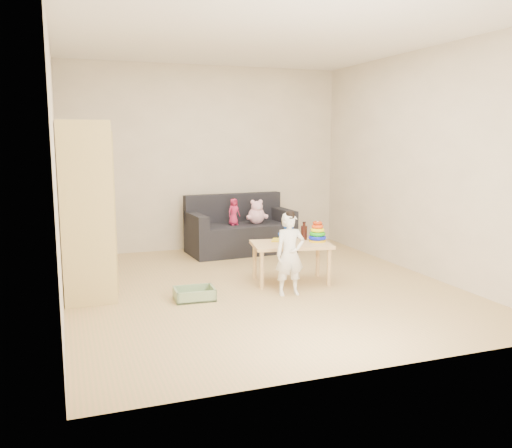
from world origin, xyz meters
name	(u,v)px	position (x,y,z in m)	size (l,w,h in m)	color
room	(260,166)	(0.00, 0.00, 1.30)	(4.50, 4.50, 4.50)	tan
wardrobe	(85,209)	(-1.75, 0.39, 0.88)	(0.49, 0.98, 1.76)	#E2C47C
sofa	(241,238)	(0.36, 1.76, 0.20)	(1.44, 0.72, 0.41)	black
play_table	(291,263)	(0.39, 0.06, 0.22)	(0.85, 0.54, 0.45)	#E0AB7A
storage_bin	(194,294)	(-0.77, -0.21, 0.06)	(0.39, 0.30, 0.12)	gray
toddler	(290,255)	(0.19, -0.37, 0.41)	(0.31, 0.20, 0.83)	white
pink_bear	(257,214)	(0.58, 1.71, 0.55)	(0.25, 0.21, 0.28)	#FFBBD4
doll	(234,212)	(0.25, 1.70, 0.59)	(0.18, 0.12, 0.36)	#BE2350
ring_stacker	(317,233)	(0.70, 0.04, 0.54)	(0.20, 0.20, 0.23)	yellow
brown_bottle	(304,232)	(0.61, 0.19, 0.54)	(0.07, 0.07, 0.20)	black
blue_plush	(288,231)	(0.40, 0.16, 0.57)	(0.19, 0.15, 0.23)	blue
wooden_figure	(287,239)	(0.34, 0.04, 0.50)	(0.04, 0.04, 0.11)	brown
yellow_book	(281,240)	(0.34, 0.22, 0.46)	(0.19, 0.19, 0.01)	yellow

